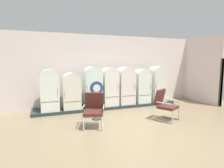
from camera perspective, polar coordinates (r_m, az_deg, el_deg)
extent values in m
cube|color=#8A7757|center=(5.55, 9.91, -14.33)|extent=(12.00, 10.00, 0.05)
cube|color=silver|center=(8.53, -2.58, 4.17)|extent=(11.76, 0.12, 3.13)
cube|color=#47443F|center=(8.56, -2.63, 12.33)|extent=(11.76, 0.07, 0.06)
cube|color=silver|center=(10.10, 25.77, 3.92)|extent=(0.12, 2.20, 3.13)
cube|color=#33281E|center=(9.44, 30.32, 0.34)|extent=(0.16, 0.06, 2.10)
cube|color=#253236|center=(8.15, -1.11, -6.68)|extent=(6.16, 0.95, 0.12)
cube|color=white|center=(7.45, -18.47, -3.00)|extent=(0.67, 0.64, 1.24)
cylinder|color=white|center=(7.37, -18.65, 1.77)|extent=(0.67, 0.63, 0.67)
cube|color=#383838|center=(7.17, -18.28, -5.19)|extent=(0.61, 0.01, 0.01)
cylinder|color=silver|center=(7.11, -16.18, -2.16)|extent=(0.02, 0.02, 0.28)
cube|color=silver|center=(7.56, -12.32, -3.30)|extent=(0.68, 0.69, 1.07)
cylinder|color=silver|center=(7.48, -12.43, 0.75)|extent=(0.68, 0.67, 0.68)
cube|color=#383838|center=(7.26, -11.86, -5.27)|extent=(0.63, 0.01, 0.01)
cylinder|color=silver|center=(7.15, -14.15, -2.89)|extent=(0.02, 0.02, 0.28)
cube|color=silver|center=(7.69, -5.92, -2.13)|extent=(0.69, 0.65, 1.30)
cylinder|color=silver|center=(7.62, -5.98, 2.72)|extent=(0.69, 0.63, 0.69)
cube|color=#383838|center=(7.42, -5.24, -4.30)|extent=(0.64, 0.01, 0.01)
cylinder|color=silver|center=(7.27, -7.41, -1.43)|extent=(0.02, 0.02, 0.28)
cube|color=silver|center=(7.93, -0.75, -1.89)|extent=(0.63, 0.67, 1.29)
cylinder|color=silver|center=(7.85, -0.76, 2.76)|extent=(0.63, 0.66, 0.63)
cube|color=#383838|center=(7.65, 0.13, -3.97)|extent=(0.58, 0.01, 0.01)
cylinder|color=silver|center=(7.67, 1.93, -1.02)|extent=(0.02, 0.02, 0.28)
cube|color=silver|center=(8.20, 4.16, -1.63)|extent=(0.69, 0.64, 1.28)
cylinder|color=silver|center=(8.13, 4.19, 2.84)|extent=(0.69, 0.63, 0.69)
cube|color=#383838|center=(7.95, 5.14, -3.60)|extent=(0.64, 0.01, 0.01)
cylinder|color=silver|center=(8.00, 7.04, -0.76)|extent=(0.02, 0.02, 0.28)
cube|color=silver|center=(8.57, 9.00, -1.60)|extent=(0.64, 0.63, 1.20)
cylinder|color=silver|center=(8.50, 9.08, 2.41)|extent=(0.64, 0.62, 0.64)
cube|color=#383838|center=(8.33, 10.08, -3.37)|extent=(0.59, 0.01, 0.01)
cylinder|color=silver|center=(8.40, 11.69, -0.83)|extent=(0.02, 0.02, 0.28)
cube|color=silver|center=(9.01, 13.61, -0.97)|extent=(0.67, 0.65, 1.30)
cylinder|color=silver|center=(8.95, 13.73, 3.16)|extent=(0.67, 0.64, 0.67)
cube|color=#383838|center=(8.78, 14.78, -2.76)|extent=(0.62, 0.01, 0.01)
cylinder|color=silver|center=(8.56, 13.40, -0.32)|extent=(0.02, 0.02, 0.28)
cylinder|color=silver|center=(5.81, -8.26, -12.84)|extent=(0.25, 0.59, 0.04)
cylinder|color=silver|center=(5.48, -8.70, -11.93)|extent=(0.05, 0.05, 0.39)
cylinder|color=silver|center=(5.77, -2.92, -12.94)|extent=(0.25, 0.59, 0.04)
cylinder|color=silver|center=(5.43, -3.06, -12.03)|extent=(0.05, 0.05, 0.39)
cube|color=#552720|center=(5.65, -5.66, -8.74)|extent=(0.73, 0.72, 0.09)
cube|color=#552720|center=(5.87, -5.44, -5.02)|extent=(0.59, 0.36, 0.53)
cylinder|color=silver|center=(5.64, -8.76, -6.88)|extent=(0.21, 0.48, 0.04)
cylinder|color=silver|center=(5.58, -2.57, -6.93)|extent=(0.21, 0.48, 0.04)
cylinder|color=silver|center=(6.47, 15.50, -10.95)|extent=(0.33, 0.56, 0.04)
cylinder|color=silver|center=(6.30, 17.95, -9.66)|extent=(0.05, 0.05, 0.39)
cylinder|color=silver|center=(6.93, 17.39, -9.81)|extent=(0.33, 0.56, 0.04)
cylinder|color=silver|center=(6.77, 19.71, -8.57)|extent=(0.05, 0.05, 0.39)
cube|color=#552720|center=(6.58, 16.61, -6.73)|extent=(0.77, 0.76, 0.09)
cube|color=#552720|center=(6.64, 14.34, -3.80)|extent=(0.58, 0.43, 0.53)
cylinder|color=silver|center=(6.27, 15.53, -5.63)|extent=(0.27, 0.46, 0.04)
cylinder|color=silver|center=(6.81, 17.71, -4.72)|extent=(0.27, 0.46, 0.04)
cylinder|color=#2D2D30|center=(6.56, -4.69, -10.50)|extent=(0.32, 0.32, 0.03)
cylinder|color=silver|center=(6.42, -4.74, -5.89)|extent=(0.04, 0.04, 1.05)
cylinder|color=navy|center=(6.30, -4.71, -1.28)|extent=(0.46, 0.02, 0.46)
cylinder|color=white|center=(6.29, -4.68, -1.29)|extent=(0.26, 0.00, 0.26)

